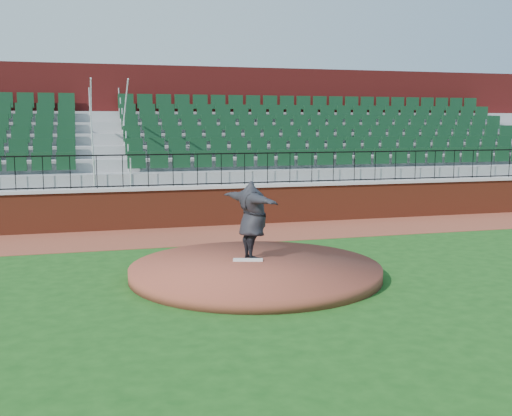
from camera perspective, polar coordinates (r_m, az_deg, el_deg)
The scene contains 10 objects.
ground at distance 13.19m, azimuth 1.77°, elevation -6.47°, with size 90.00×90.00×0.00m, color #144112.
warning_track at distance 18.30m, azimuth -3.30°, elevation -2.40°, with size 34.00×3.20×0.01m, color brown.
field_wall at distance 19.75m, azimuth -4.31°, elevation 0.10°, with size 34.00×0.35×1.20m, color maroon.
wall_cap at distance 19.67m, azimuth -4.32°, elevation 1.97°, with size 34.00×0.45×0.10m, color #B7B7B7.
wall_railing at distance 19.62m, azimuth -4.34°, elevation 3.57°, with size 34.00×0.05×1.00m, color black, non-canonical shape.
seating_stands at distance 22.27m, azimuth -5.74°, elevation 5.35°, with size 34.00×5.10×4.60m, color gray, non-canonical shape.
concourse_wall at distance 25.02m, azimuth -6.87°, elevation 6.64°, with size 34.00×0.50×5.50m, color maroon.
pitchers_mound at distance 13.25m, azimuth -0.06°, elevation -5.84°, with size 5.38×5.38×0.25m, color brown.
pitching_rubber at distance 13.62m, azimuth -0.75°, elevation -4.83°, with size 0.66×0.16×0.04m, color silver.
pitcher at distance 13.71m, azimuth -0.35°, elevation -1.11°, with size 2.15×0.59×1.75m, color black.
Camera 1 is at (-3.83, -12.19, 3.27)m, focal length 43.15 mm.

